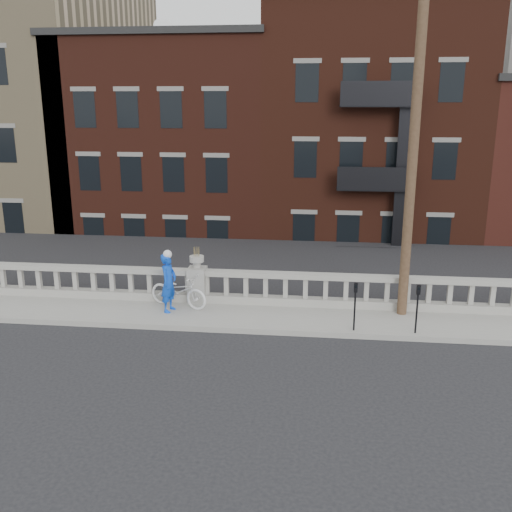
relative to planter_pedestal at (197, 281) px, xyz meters
The scene contains 10 objects.
ground 4.04m from the planter_pedestal, 90.00° to the right, with size 120.00×120.00×0.00m, color black.
sidewalk 1.21m from the planter_pedestal, 90.00° to the right, with size 32.00×2.20×0.15m, color gray.
balustrade 0.19m from the planter_pedestal, ahead, with size 28.00×0.34×1.03m.
planter_pedestal is the anchor object (origin of this frame).
lower_level 19.19m from the planter_pedestal, 88.31° to the left, with size 80.00×44.00×20.80m.
utility_pole 7.61m from the planter_pedestal, ahead, with size 1.60×0.28×10.00m.
parking_meter_b 5.06m from the planter_pedestal, 20.83° to the right, with size 0.10×0.09×1.36m.
parking_meter_c 6.63m from the planter_pedestal, 15.77° to the right, with size 0.10×0.09×1.36m.
bicycle 0.72m from the planter_pedestal, 132.08° to the right, with size 0.67×1.92×1.01m, color silver.
cyclist 1.15m from the planter_pedestal, 125.75° to the right, with size 0.64×0.42×1.77m, color blue.
Camera 1 is at (3.72, -12.56, 6.21)m, focal length 40.00 mm.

